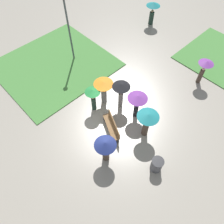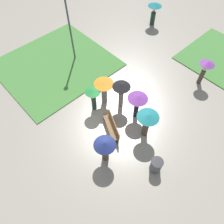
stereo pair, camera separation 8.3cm
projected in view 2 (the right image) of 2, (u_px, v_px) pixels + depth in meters
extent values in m
plane|color=gray|center=(100.00, 131.00, 12.81)|extent=(90.00, 90.00, 0.00)
cube|color=#427A38|center=(56.00, 65.00, 16.09)|extent=(7.16, 7.64, 0.06)
cube|color=brown|center=(111.00, 127.00, 12.49)|extent=(1.85, 1.16, 0.05)
cube|color=brown|center=(114.00, 124.00, 12.32)|extent=(1.69, 0.82, 0.45)
cube|color=#232326|center=(107.00, 118.00, 13.13)|extent=(0.23, 0.38, 0.40)
cube|color=#232326|center=(115.00, 141.00, 12.22)|extent=(0.23, 0.38, 0.40)
cylinder|color=#474C51|center=(71.00, 32.00, 14.74)|extent=(0.12, 0.12, 4.46)
cylinder|color=#4C4C51|center=(156.00, 165.00, 11.13)|extent=(0.59, 0.59, 0.86)
cylinder|color=black|center=(157.00, 162.00, 10.77)|extent=(0.63, 0.63, 0.03)
cylinder|color=slate|center=(121.00, 99.00, 13.46)|extent=(0.37, 0.37, 1.16)
sphere|color=#997051|center=(121.00, 92.00, 12.90)|extent=(0.23, 0.23, 0.23)
cylinder|color=#4C4C4F|center=(121.00, 89.00, 12.66)|extent=(0.02, 0.02, 0.35)
cone|color=black|center=(122.00, 85.00, 12.43)|extent=(1.06, 1.06, 0.21)
cylinder|color=#47382D|center=(105.00, 154.00, 11.45)|extent=(0.49, 0.49, 0.97)
sphere|color=brown|center=(105.00, 149.00, 10.98)|extent=(0.20, 0.20, 0.20)
cylinder|color=#4C4C4F|center=(105.00, 146.00, 10.75)|extent=(0.02, 0.02, 0.35)
cone|color=navy|center=(105.00, 144.00, 10.52)|extent=(1.12, 1.12, 0.23)
cylinder|color=#47382D|center=(145.00, 128.00, 12.24)|extent=(0.44, 0.44, 1.18)
sphere|color=#997051|center=(147.00, 122.00, 11.68)|extent=(0.20, 0.20, 0.20)
cylinder|color=#4C4C4F|center=(148.00, 119.00, 11.46)|extent=(0.02, 0.02, 0.35)
cone|color=#197075|center=(148.00, 116.00, 11.24)|extent=(1.19, 1.19, 0.18)
cylinder|color=#1E3328|center=(94.00, 103.00, 13.38)|extent=(0.31, 0.31, 1.00)
sphere|color=#997051|center=(93.00, 97.00, 12.88)|extent=(0.23, 0.23, 0.23)
cylinder|color=#4C4C4F|center=(93.00, 94.00, 12.65)|extent=(0.02, 0.02, 0.35)
cone|color=#237A38|center=(93.00, 91.00, 12.43)|extent=(0.92, 0.92, 0.19)
cylinder|color=black|center=(136.00, 110.00, 13.04)|extent=(0.39, 0.39, 1.07)
sphere|color=brown|center=(137.00, 104.00, 12.52)|extent=(0.21, 0.21, 0.21)
cylinder|color=#4C4C4F|center=(137.00, 100.00, 12.29)|extent=(0.02, 0.02, 0.35)
cone|color=#703389|center=(138.00, 97.00, 12.06)|extent=(1.16, 1.16, 0.21)
cylinder|color=slate|center=(104.00, 96.00, 13.66)|extent=(0.46, 0.46, 1.09)
sphere|color=brown|center=(104.00, 89.00, 13.13)|extent=(0.21, 0.21, 0.21)
cylinder|color=#4C4C4F|center=(104.00, 86.00, 12.90)|extent=(0.02, 0.02, 0.35)
cone|color=orange|center=(104.00, 83.00, 12.69)|extent=(1.19, 1.19, 0.18)
cylinder|color=#1E3328|center=(153.00, 18.00, 18.72)|extent=(0.49, 0.49, 1.06)
sphere|color=#997051|center=(154.00, 11.00, 18.21)|extent=(0.21, 0.21, 0.21)
cylinder|color=#4C4C4F|center=(154.00, 8.00, 17.98)|extent=(0.02, 0.02, 0.35)
cone|color=#197075|center=(155.00, 4.00, 17.72)|extent=(1.14, 1.14, 0.27)
cylinder|color=#47382D|center=(201.00, 77.00, 14.63)|extent=(0.31, 0.31, 1.11)
sphere|color=beige|center=(204.00, 69.00, 14.09)|extent=(0.20, 0.20, 0.20)
cylinder|color=#4C4C4F|center=(206.00, 66.00, 13.87)|extent=(0.02, 0.02, 0.35)
cone|color=#703389|center=(207.00, 63.00, 13.65)|extent=(0.97, 0.97, 0.18)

